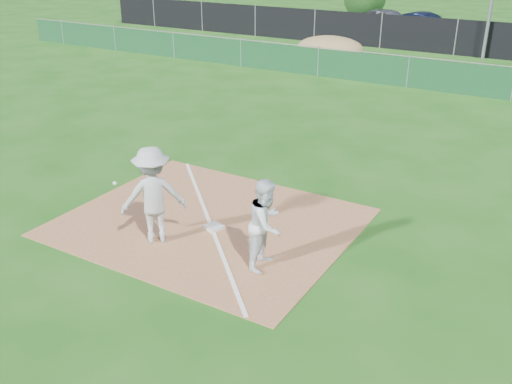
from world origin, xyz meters
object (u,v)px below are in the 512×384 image
runner (266,224)px  car_left (388,21)px  first_base (214,227)px  play_at_first (153,195)px  car_mid (425,25)px

runner → car_left: bearing=9.7°
car_left → first_base: bearing=-147.1°
play_at_first → car_left: size_ratio=0.45×
first_base → car_mid: car_mid is taller
first_base → play_at_first: size_ratio=0.17×
play_at_first → car_mid: play_at_first is taller
car_left → runner: bearing=-144.2°
first_base → runner: size_ratio=0.19×
first_base → play_at_first: bearing=-126.3°
runner → car_mid: size_ratio=0.42×
runner → play_at_first: bearing=92.6°
first_base → car_mid: size_ratio=0.08×
first_base → car_left: 27.87m
first_base → car_left: (-5.61, 27.29, 0.71)m
play_at_first → car_left: (-4.89, 28.28, -0.25)m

